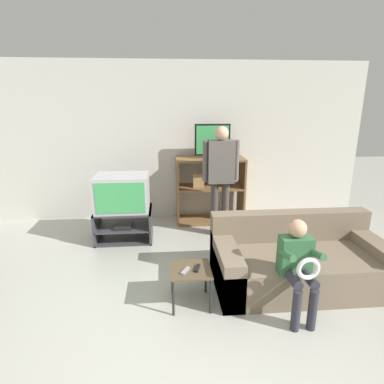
% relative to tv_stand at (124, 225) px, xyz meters
% --- Properties ---
extents(wall_back, '(6.40, 0.06, 2.60)m').
position_rel_tv_stand_xyz_m(wall_back, '(0.80, 0.94, 1.07)').
color(wall_back, beige).
rests_on(wall_back, ground_plane).
extents(tv_stand, '(0.81, 0.57, 0.46)m').
position_rel_tv_stand_xyz_m(tv_stand, '(0.00, 0.00, 0.00)').
color(tv_stand, '#38383D').
rests_on(tv_stand, ground_plane).
extents(television_main, '(0.75, 0.56, 0.51)m').
position_rel_tv_stand_xyz_m(television_main, '(0.00, 0.01, 0.49)').
color(television_main, '#B2B2B7').
rests_on(television_main, tv_stand).
extents(media_shelf, '(1.10, 0.50, 1.09)m').
position_rel_tv_stand_xyz_m(media_shelf, '(1.35, 0.62, 0.33)').
color(media_shelf, brown).
rests_on(media_shelf, ground_plane).
extents(television_flat, '(0.57, 0.20, 0.54)m').
position_rel_tv_stand_xyz_m(television_flat, '(1.38, 0.62, 1.12)').
color(television_flat, black).
rests_on(television_flat, media_shelf).
extents(snack_table, '(0.40, 0.40, 0.39)m').
position_rel_tv_stand_xyz_m(snack_table, '(0.84, -1.64, 0.11)').
color(snack_table, brown).
rests_on(snack_table, ground_plane).
extents(remote_control_black, '(0.08, 0.15, 0.02)m').
position_rel_tv_stand_xyz_m(remote_control_black, '(0.91, -1.65, 0.17)').
color(remote_control_black, black).
rests_on(remote_control_black, snack_table).
extents(remote_control_white, '(0.11, 0.14, 0.02)m').
position_rel_tv_stand_xyz_m(remote_control_white, '(0.79, -1.69, 0.17)').
color(remote_control_white, gray).
rests_on(remote_control_white, snack_table).
extents(couch, '(1.86, 0.93, 0.74)m').
position_rel_tv_stand_xyz_m(couch, '(2.07, -1.37, 0.03)').
color(couch, '#756651').
rests_on(couch, ground_plane).
extents(person_standing_adult, '(0.53, 0.20, 1.64)m').
position_rel_tv_stand_xyz_m(person_standing_adult, '(1.42, 0.05, 0.77)').
color(person_standing_adult, '#3D3833').
rests_on(person_standing_adult, ground_plane).
extents(person_seated_child, '(0.33, 0.43, 0.94)m').
position_rel_tv_stand_xyz_m(person_seated_child, '(1.82, -1.90, 0.33)').
color(person_seated_child, '#2D2D38').
rests_on(person_seated_child, ground_plane).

